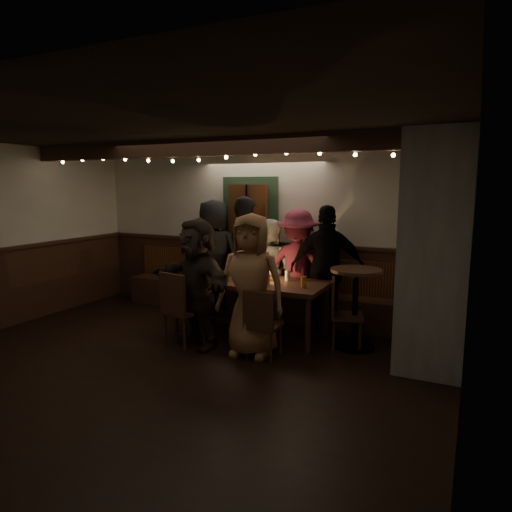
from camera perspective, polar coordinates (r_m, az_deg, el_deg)
The scene contains 13 objects.
room at distance 5.85m, azimuth 5.92°, elevation -0.50°, with size 6.02×5.01×2.62m.
dining_table at distance 6.20m, azimuth -0.83°, elevation -3.59°, with size 2.10×0.90×0.91m.
chair_near_left at distance 5.81m, azimuth -9.60°, elevation -6.08°, with size 0.51×0.51×0.95m.
chair_near_right at distance 5.32m, azimuth 0.67°, elevation -8.10°, with size 0.39×0.39×0.83m.
chair_end at distance 5.82m, azimuth 10.49°, elevation -6.54°, with size 0.49×0.49×0.87m.
high_top at distance 5.81m, azimuth 12.32°, elevation -5.16°, with size 0.63×0.63×1.00m.
person_a at distance 7.28m, azimuth -5.27°, elevation -0.05°, with size 0.88×0.57×1.80m, color black.
person_b at distance 6.95m, azimuth -1.20°, elevation -0.20°, with size 0.68×0.44×1.86m, color black.
person_c at distance 6.89m, azimuth 1.78°, elevation -1.68°, with size 0.74×0.58×1.53m, color silver.
person_d at distance 6.70m, azimuth 5.20°, elevation -1.36°, with size 1.08×0.62×1.68m, color maroon.
person_e at distance 6.42m, azimuth 8.90°, elevation -1.52°, with size 1.03×0.43×1.75m, color black.
person_f at distance 5.77m, azimuth -7.38°, elevation -3.30°, with size 1.51×0.48×1.63m, color black.
person_g at distance 5.40m, azimuth -0.62°, elevation -3.67°, with size 0.83×0.54×1.70m, color #9B6A45.
Camera 1 is at (3.02, -4.01, 2.02)m, focal length 32.00 mm.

